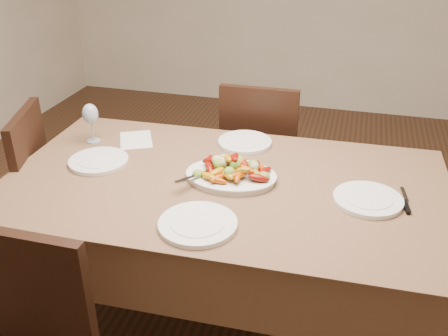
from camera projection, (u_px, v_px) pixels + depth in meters
floor at (243, 322)px, 2.40m from camera, size 6.00×6.00×0.00m
dining_table at (224, 254)px, 2.26m from camera, size 1.87×1.09×0.76m
chair_far at (263, 155)px, 2.94m from camera, size 0.42×0.42×0.95m
chair_left at (0, 203)px, 2.46m from camera, size 0.53×0.53×0.95m
serving_platter at (231, 177)px, 2.08m from camera, size 0.38×0.28×0.02m
roasted_vegetables at (231, 165)px, 2.06m from camera, size 0.31×0.21×0.09m
serving_spoon at (214, 172)px, 2.05m from camera, size 0.27×0.19×0.03m
plate_left at (99, 161)px, 2.22m from camera, size 0.26×0.26×0.02m
plate_right at (368, 200)px, 1.93m from camera, size 0.27×0.27×0.02m
plate_far at (245, 142)px, 2.40m from camera, size 0.26×0.26×0.02m
plate_near at (198, 224)px, 1.78m from camera, size 0.29×0.29×0.02m
wine_glass at (91, 122)px, 2.38m from camera, size 0.08×0.08×0.20m
menu_card at (136, 140)px, 2.44m from camera, size 0.23×0.25×0.00m
table_knife at (405, 202)px, 1.93m from camera, size 0.05×0.20×0.01m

